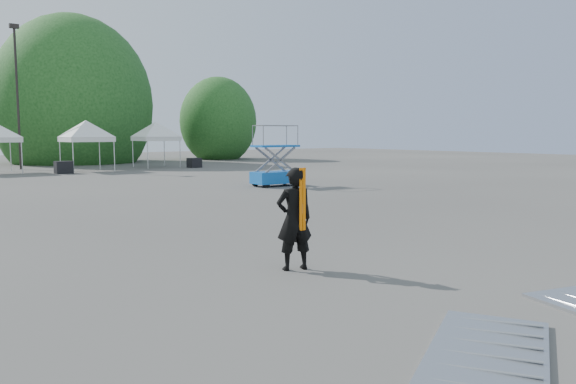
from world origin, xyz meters
TOP-DOWN VIEW (x-y plane):
  - ground at (0.00, 0.00)m, footprint 120.00×120.00m
  - light_pole_east at (3.00, 32.00)m, footprint 0.60×0.25m
  - tree_mid_e at (9.00, 39.00)m, footprint 5.12×5.12m
  - tree_far_e at (22.00, 37.00)m, footprint 3.84×3.84m
  - tent_f at (5.94, 27.26)m, footprint 4.01×4.01m
  - tent_g at (11.44, 28.51)m, footprint 3.87×3.87m
  - man at (-0.36, -1.87)m, footprint 0.79×0.63m
  - scissor_lift at (9.29, 11.32)m, footprint 2.27×1.23m
  - barrier_left at (-1.15, -6.30)m, footprint 2.81×2.26m
  - crate_mid at (4.03, 25.99)m, footprint 1.01×0.80m
  - crate_east at (13.36, 26.34)m, footprint 0.97×0.79m

SIDE VIEW (x-z plane):
  - ground at x=0.00m, z-range 0.00..0.00m
  - barrier_left at x=-1.15m, z-range 0.00..0.08m
  - crate_east at x=13.36m, z-range 0.00..0.70m
  - crate_mid at x=4.03m, z-range 0.00..0.77m
  - man at x=-0.36m, z-range 0.00..1.88m
  - scissor_lift at x=9.29m, z-range 0.01..2.87m
  - tent_g at x=11.44m, z-range 1.12..5.00m
  - tent_f at x=5.94m, z-range 1.12..5.00m
  - tree_far_e at x=22.00m, z-range 0.70..6.55m
  - tree_mid_e at x=9.00m, z-range 0.94..8.74m
  - light_pole_east at x=3.00m, z-range 0.62..10.42m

